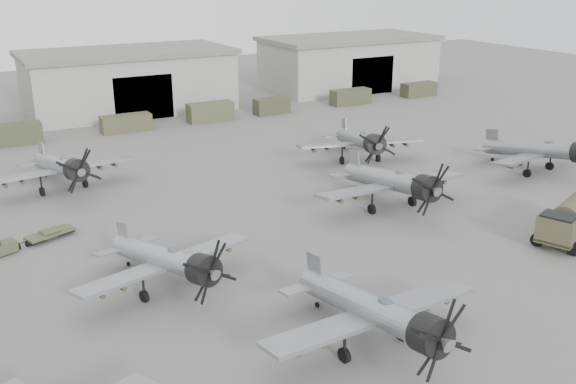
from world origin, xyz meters
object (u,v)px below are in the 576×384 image
aircraft_mid_2 (395,182)px  aircraft_far_1 (361,141)px  aircraft_mid_1 (169,260)px  aircraft_far_0 (62,167)px  fuel_tanker (570,218)px  tug_trailer (22,242)px  aircraft_near_1 (377,312)px  aircraft_mid_3 (543,151)px

aircraft_mid_2 → aircraft_far_1: 14.02m
aircraft_mid_1 → aircraft_far_0: size_ratio=0.93×
fuel_tanker → tug_trailer: (-36.95, 18.61, -1.27)m
aircraft_near_1 → aircraft_mid_2: bearing=46.9°
aircraft_mid_1 → aircraft_far_1: (27.32, 17.59, 0.18)m
aircraft_near_1 → aircraft_far_1: 35.51m
aircraft_mid_1 → aircraft_far_0: bearing=80.5°
aircraft_near_1 → tug_trailer: size_ratio=2.05×
aircraft_mid_2 → aircraft_mid_3: 19.39m
tug_trailer → aircraft_mid_3: bearing=-27.6°
aircraft_near_1 → aircraft_mid_2: (14.19, 16.63, 0.14)m
aircraft_near_1 → aircraft_mid_2: 21.86m
aircraft_mid_2 → aircraft_mid_3: aircraft_mid_2 is taller
aircraft_far_1 → fuel_tanker: (2.24, -24.26, -0.69)m
aircraft_near_1 → aircraft_far_0: aircraft_near_1 is taller
aircraft_mid_3 → aircraft_mid_1: bearing=179.6°
aircraft_mid_2 → aircraft_far_0: aircraft_mid_2 is taller
aircraft_near_1 → fuel_tanker: size_ratio=1.59×
aircraft_mid_1 → aircraft_mid_3: aircraft_mid_3 is taller
aircraft_mid_2 → tug_trailer: bearing=168.2°
aircraft_mid_1 → aircraft_far_1: 32.49m
aircraft_mid_3 → aircraft_far_1: aircraft_far_1 is taller
tug_trailer → aircraft_mid_1: bearing=-78.5°
aircraft_far_1 → tug_trailer: aircraft_far_1 is taller
aircraft_mid_1 → tug_trailer: 14.16m
aircraft_mid_2 → aircraft_far_0: size_ratio=1.05×
aircraft_mid_3 → aircraft_far_0: 46.64m
tug_trailer → aircraft_near_1: bearing=-78.3°
aircraft_mid_3 → aircraft_near_1: bearing=-160.7°
aircraft_mid_3 → aircraft_far_0: (-43.14, 17.73, -0.00)m
fuel_tanker → aircraft_far_0: bearing=115.0°
aircraft_far_0 → tug_trailer: bearing=-122.6°
tug_trailer → fuel_tanker: bearing=-47.0°
aircraft_far_1 → tug_trailer: bearing=-154.4°
aircraft_far_0 → aircraft_far_1: aircraft_far_1 is taller
tug_trailer → aircraft_mid_2: bearing=-34.2°
aircraft_mid_1 → fuel_tanker: 30.31m
aircraft_near_1 → aircraft_mid_3: 37.89m
aircraft_mid_2 → aircraft_far_1: aircraft_mid_2 is taller
aircraft_far_0 → aircraft_mid_2: bearing=-46.1°
aircraft_mid_1 → fuel_tanker: bearing=-27.3°
aircraft_mid_1 → aircraft_mid_3: bearing=-6.6°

